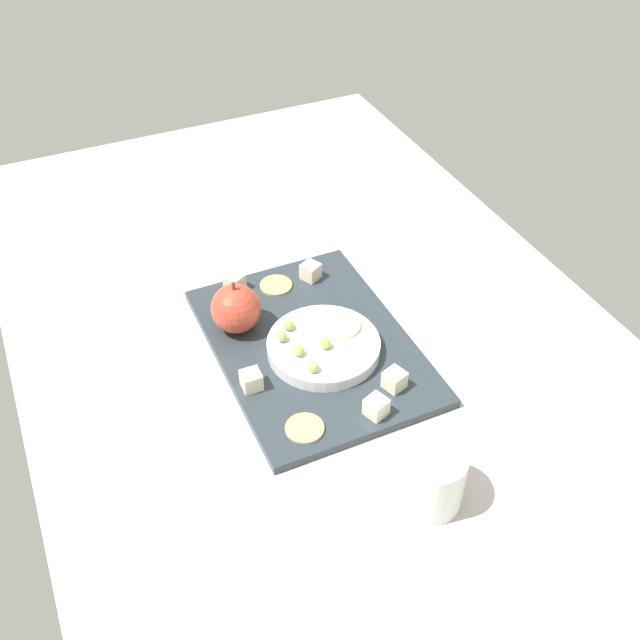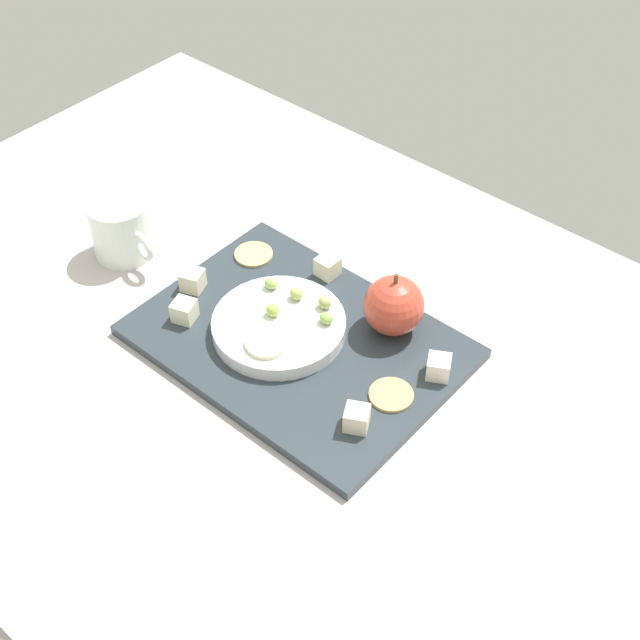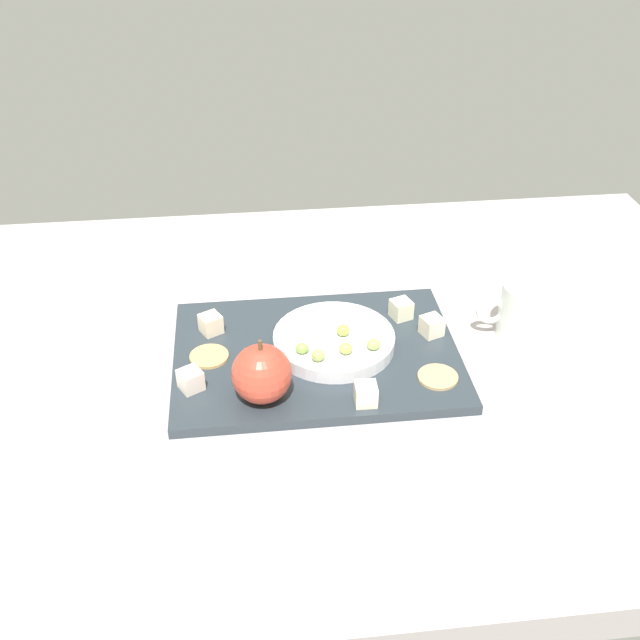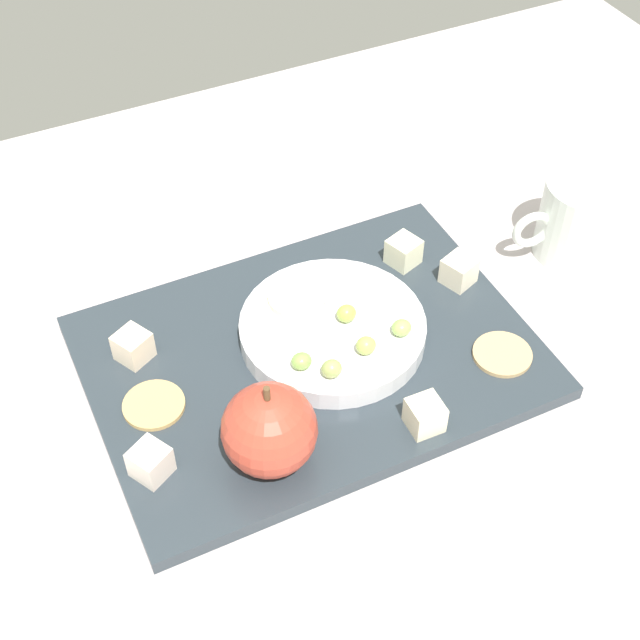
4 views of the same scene
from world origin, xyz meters
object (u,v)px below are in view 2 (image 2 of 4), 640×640
grape_1 (273,310)px  grape_4 (326,318)px  grape_2 (325,303)px  apple_whole (394,305)px  cheese_cube_0 (195,278)px  cheese_cube_3 (328,266)px  grape_0 (271,283)px  cracker_1 (254,254)px  cracker_0 (391,395)px  cheese_cube_1 (184,311)px  cheese_cube_2 (357,418)px  serving_dish (279,326)px  grape_3 (296,294)px  apple_slice_0 (267,343)px  cup (123,228)px  platter (298,342)px  cheese_cube_4 (439,367)px

grape_1 → grape_4: size_ratio=1.00×
grape_2 → grape_4: 2.59cm
apple_whole → grape_1: apple_whole is taller
apple_whole → cheese_cube_0: (23.37, 10.28, -2.34)cm
cheese_cube_3 → grape_4: (-6.82, 8.31, 1.24)cm
cheese_cube_0 → grape_0: (-8.88, -4.56, 1.26)cm
apple_whole → cracker_1: apple_whole is taller
cracker_0 → cheese_cube_3: bearing=-30.6°
cheese_cube_1 → cracker_0: 27.42cm
cheese_cube_0 → cheese_cube_1: size_ratio=1.00×
cheese_cube_1 → cheese_cube_2: (-26.37, -0.58, 0.00)cm
serving_dish → grape_2: bearing=-117.1°
cracker_1 → grape_3: size_ratio=2.95×
cheese_cube_0 → cheese_cube_1: 5.91cm
cracker_0 → grape_1: bearing=1.3°
cheese_cube_0 → grape_1: bearing=-174.8°
grape_3 → apple_slice_0: size_ratio=0.34×
cheese_cube_3 → cup: size_ratio=0.23×
cheese_cube_1 → grape_3: 13.71cm
platter → cheese_cube_2: (-13.71, 5.92, 1.98)cm
cheese_cube_2 → cracker_1: (28.22, -13.41, -1.11)cm
platter → cup: cup is taller
platter → cheese_cube_2: size_ratio=14.25×
apple_whole → grape_3: bearing=25.6°
cheese_cube_2 → cheese_cube_4: bearing=-101.3°
cheese_cube_2 → grape_0: bearing=-23.2°
serving_dish → cheese_cube_3: size_ratio=6.15×
grape_1 → platter: bearing=-172.6°
apple_slice_0 → grape_1: bearing=-55.2°
grape_0 → cracker_0: bearing=171.8°
cheese_cube_2 → grape_0: size_ratio=1.52×
apple_whole → grape_2: 8.35cm
cheese_cube_4 → apple_whole: bearing=-17.6°
serving_dish → apple_slice_0: 4.29cm
cheese_cube_4 → grape_2: (15.83, 1.40, 1.33)cm
cheese_cube_2 → grape_1: (17.32, -5.45, 1.34)cm
cheese_cube_2 → cup: cup is taller
apple_whole → cheese_cube_3: (12.20, -2.32, -2.34)cm
cup → grape_3: bearing=-168.2°
platter → cup: size_ratio=3.34×
grape_0 → grape_3: grape_3 is taller
platter → cheese_cube_0: cheese_cube_0 is taller
cheese_cube_1 → apple_slice_0: 12.05cm
cheese_cube_3 → platter: bearing=113.4°
cheese_cube_0 → grape_4: 18.54cm
cheese_cube_0 → cheese_cube_3: same height
cheese_cube_4 → grape_1: grape_1 is taller
grape_4 → grape_0: bearing=-1.7°
cheese_cube_1 → grape_0: bearing=-120.6°
grape_4 → apple_slice_0: size_ratio=0.34×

